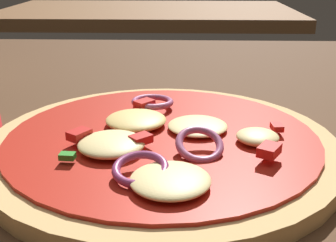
{
  "coord_description": "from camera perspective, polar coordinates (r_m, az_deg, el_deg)",
  "views": [
    {
      "loc": [
        0.02,
        -0.28,
        0.18
      ],
      "look_at": [
        0.0,
        0.06,
        0.05
      ],
      "focal_mm": 46.38,
      "sensor_mm": 36.0,
      "label": 1
    }
  ],
  "objects": [
    {
      "name": "pizza",
      "position": [
        0.34,
        -0.19,
        -3.0
      ],
      "size": [
        0.28,
        0.28,
        0.03
      ],
      "color": "tan",
      "rests_on": "dining_table"
    },
    {
      "name": "dining_table",
      "position": [
        0.32,
        -1.08,
        -9.9
      ],
      "size": [
        1.47,
        1.09,
        0.03
      ],
      "color": "#4C301C",
      "rests_on": "ground"
    },
    {
      "name": "background_table",
      "position": [
        1.38,
        -2.65,
        13.87
      ],
      "size": [
        0.88,
        0.51,
        0.03
      ],
      "color": "brown",
      "rests_on": "ground"
    }
  ]
}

